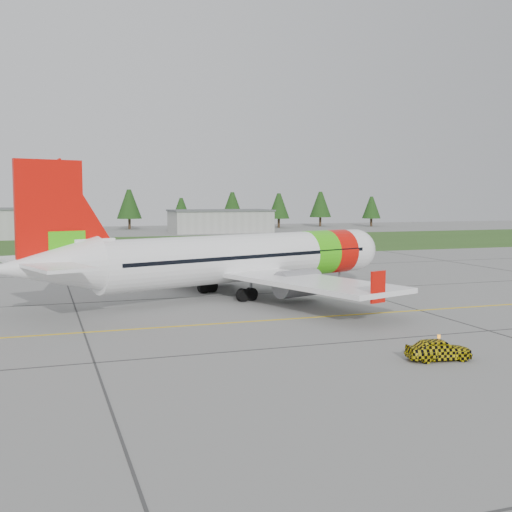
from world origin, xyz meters
name	(u,v)px	position (x,y,z in m)	size (l,w,h in m)	color
ground	(351,342)	(0.00, 0.00, 0.00)	(320.00, 320.00, 0.00)	gray
aircraft	(237,259)	(-1.09, 19.72, 3.28)	(36.27, 34.38, 11.36)	white
follow_me_car	(439,328)	(2.44, -5.34, 1.75)	(1.41, 1.19, 3.51)	yellow
service_van	(35,251)	(-17.99, 48.92, 2.03)	(1.41, 1.34, 4.05)	silver
grass_strip	(141,245)	(0.00, 82.00, 0.01)	(320.00, 50.00, 0.03)	#30561E
taxi_guideline	(299,318)	(0.00, 8.00, 0.01)	(120.00, 0.25, 0.02)	gold
hangar_east	(220,222)	(25.00, 118.00, 2.60)	(24.00, 12.00, 5.20)	#A8A8A3
treeline	(108,211)	(0.00, 138.00, 5.00)	(160.00, 8.00, 10.00)	#1C3F14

